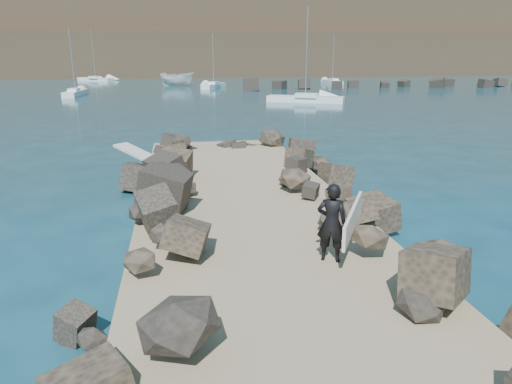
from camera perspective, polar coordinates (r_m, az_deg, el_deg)
ground at (r=12.54m, az=-0.77°, el=-5.28°), size 800.00×800.00×0.00m
jetty at (r=10.61m, az=0.92°, el=-7.76°), size 6.00×26.00×0.60m
riprap_left at (r=10.89m, az=-14.85°, el=-6.53°), size 2.60×22.00×1.00m
riprap_right at (r=11.81m, az=14.48°, el=-4.66°), size 2.60×22.00×1.00m
breakwater_secondary at (r=76.11m, az=19.72°, el=12.64°), size 52.00×4.00×1.20m
headland at (r=172.27m, az=-6.14°, el=20.34°), size 360.00×140.00×32.00m
surfboard_resting at (r=17.41m, az=-13.97°, el=4.09°), size 2.28×2.31×0.09m
boat_imported at (r=76.69m, az=-9.83°, el=13.75°), size 6.14×4.05×2.22m
surfer_with_board at (r=9.44m, az=9.80°, el=-3.74°), size 1.35×1.81×1.66m
sailboat_d at (r=82.53m, az=9.53°, el=13.43°), size 1.71×6.74×8.11m
sailboat_c at (r=48.97m, az=6.19°, el=11.48°), size 7.95×5.11×9.55m
sailboat_a at (r=60.54m, az=-21.63°, el=11.41°), size 1.92×6.66×7.98m
sailboat_f at (r=114.23m, az=10.18°, el=14.23°), size 2.13×5.18×6.32m
sailboat_e at (r=95.15m, az=-19.42°, el=13.14°), size 7.42×6.38×9.61m
sailboat_b at (r=70.98m, az=-5.29°, el=13.09°), size 4.30×6.51×7.98m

